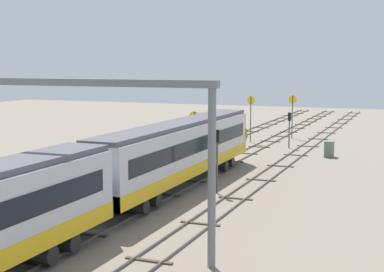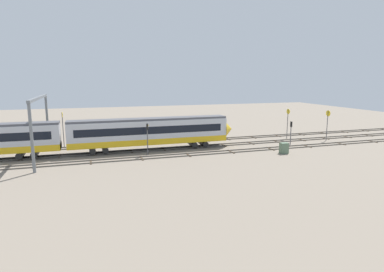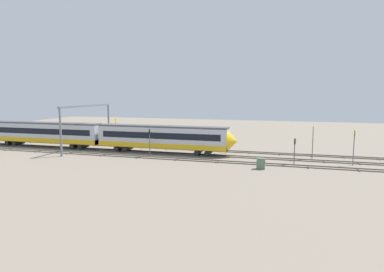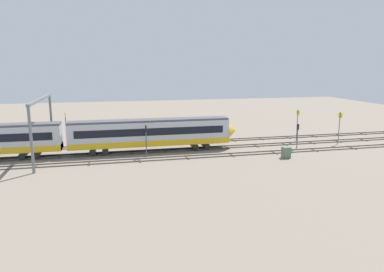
% 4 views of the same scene
% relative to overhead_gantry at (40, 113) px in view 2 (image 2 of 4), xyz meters
% --- Properties ---
extents(ground_plane, '(157.13, 157.13, 0.00)m').
position_rel_overhead_gantry_xyz_m(ground_plane, '(19.79, 0.02, -6.27)').
color(ground_plane, gray).
extents(track_near_foreground, '(141.13, 2.40, 0.16)m').
position_rel_overhead_gantry_xyz_m(track_near_foreground, '(19.79, -4.92, -6.19)').
color(track_near_foreground, '#59544C').
rests_on(track_near_foreground, ground).
extents(track_with_train, '(141.13, 2.40, 0.16)m').
position_rel_overhead_gantry_xyz_m(track_with_train, '(19.79, 0.02, -6.20)').
color(track_with_train, '#59544C').
rests_on(track_with_train, ground).
extents(track_middle, '(141.13, 2.40, 0.16)m').
position_rel_overhead_gantry_xyz_m(track_middle, '(19.79, 4.96, -6.20)').
color(track_middle, '#59544C').
rests_on(track_middle, ground).
extents(overhead_gantry, '(0.40, 16.38, 8.46)m').
position_rel_overhead_gantry_xyz_m(overhead_gantry, '(0.00, 0.00, 0.00)').
color(overhead_gantry, slate).
rests_on(overhead_gantry, ground).
extents(speed_sign_near_foreground, '(0.14, 1.04, 5.36)m').
position_rel_overhead_gantry_xyz_m(speed_sign_near_foreground, '(46.43, -1.72, -2.69)').
color(speed_sign_near_foreground, '#4C4C51').
rests_on(speed_sign_near_foreground, ground).
extents(speed_sign_mid_trackside, '(0.14, 1.02, 4.76)m').
position_rel_overhead_gantry_xyz_m(speed_sign_mid_trackside, '(26.19, 3.31, -3.07)').
color(speed_sign_mid_trackside, '#4C4C51').
rests_on(speed_sign_mid_trackside, ground).
extents(speed_sign_far_trackside, '(0.14, 0.84, 5.63)m').
position_rel_overhead_gantry_xyz_m(speed_sign_far_trackside, '(2.36, 6.64, -2.72)').
color(speed_sign_far_trackside, '#4C4C51').
rests_on(speed_sign_far_trackside, ground).
extents(speed_sign_distant_end, '(0.14, 0.96, 5.46)m').
position_rel_overhead_gantry_xyz_m(speed_sign_distant_end, '(40.80, 1.99, -2.70)').
color(speed_sign_distant_end, '#4C4C51').
rests_on(speed_sign_distant_end, ground).
extents(signal_light_trackside_approach, '(0.31, 0.32, 3.92)m').
position_rel_overhead_gantry_xyz_m(signal_light_trackside_approach, '(38.01, -3.19, -3.67)').
color(signal_light_trackside_approach, '#4C4C51').
rests_on(signal_light_trackside_approach, ground).
extents(signal_light_trackside_departure, '(0.31, 0.32, 4.58)m').
position_rel_overhead_gantry_xyz_m(signal_light_trackside_departure, '(14.24, -3.16, -3.27)').
color(signal_light_trackside_departure, '#4C4C51').
rests_on(signal_light_trackside_departure, ground).
extents(relay_cabinet, '(1.18, 0.84, 1.59)m').
position_rel_overhead_gantry_xyz_m(relay_cabinet, '(33.51, -8.19, -5.47)').
color(relay_cabinet, '#597259').
rests_on(relay_cabinet, ground).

